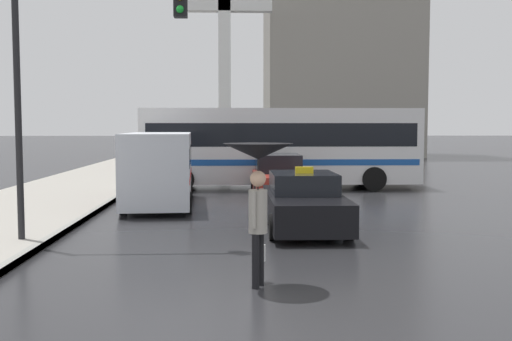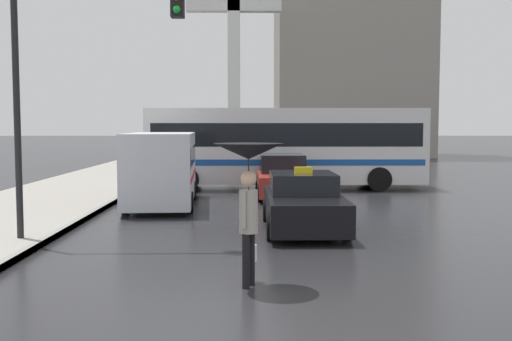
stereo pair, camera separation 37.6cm
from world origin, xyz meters
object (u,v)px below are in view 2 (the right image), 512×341
(taxi, at_px, (303,203))
(city_bus, at_px, (285,144))
(pedestrian_with_umbrella, at_px, (249,170))
(traffic_light, at_px, (81,52))
(ambulance_van, at_px, (162,165))
(sedan_red, at_px, (282,177))
(monument_cross, at_px, (234,39))

(taxi, relative_size, city_bus, 0.40)
(taxi, distance_m, pedestrian_with_umbrella, 5.64)
(taxi, relative_size, traffic_light, 0.76)
(pedestrian_with_umbrella, bearing_deg, ambulance_van, 38.31)
(sedan_red, distance_m, ambulance_van, 4.80)
(taxi, height_order, city_bus, city_bus)
(ambulance_van, xyz_separation_m, pedestrian_with_umbrella, (2.75, -9.84, 0.58))
(ambulance_van, height_order, monument_cross, monument_cross)
(sedan_red, bearing_deg, city_bus, -95.79)
(pedestrian_with_umbrella, height_order, monument_cross, monument_cross)
(ambulance_van, xyz_separation_m, traffic_light, (-0.78, -6.37, 2.83))
(ambulance_van, bearing_deg, sedan_red, -151.37)
(traffic_light, bearing_deg, taxi, 20.83)
(ambulance_van, bearing_deg, monument_cross, -97.49)
(taxi, xyz_separation_m, sedan_red, (-0.09, 7.03, 0.04))
(taxi, xyz_separation_m, monument_cross, (-2.29, 29.78, 8.30))
(pedestrian_with_umbrella, distance_m, traffic_light, 5.43)
(taxi, bearing_deg, sedan_red, -89.28)
(sedan_red, relative_size, ambulance_van, 0.84)
(sedan_red, height_order, traffic_light, traffic_light)
(city_bus, bearing_deg, taxi, 179.09)
(pedestrian_with_umbrella, xyz_separation_m, monument_cross, (-0.91, 35.11, 7.07))
(taxi, distance_m, ambulance_van, 6.15)
(taxi, distance_m, sedan_red, 7.03)
(sedan_red, distance_m, pedestrian_with_umbrella, 12.48)
(sedan_red, relative_size, monument_cross, 0.30)
(sedan_red, distance_m, monument_cross, 24.31)
(ambulance_van, bearing_deg, pedestrian_with_umbrella, 102.28)
(city_bus, distance_m, pedestrian_with_umbrella, 15.17)
(ambulance_van, xyz_separation_m, city_bus, (4.32, 5.26, 0.51))
(traffic_light, bearing_deg, monument_cross, 85.27)
(pedestrian_with_umbrella, bearing_deg, taxi, 8.20)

